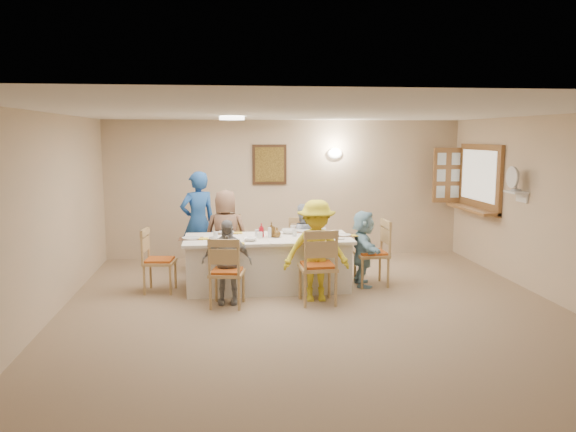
{
  "coord_description": "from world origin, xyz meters",
  "views": [
    {
      "loc": [
        -1.14,
        -6.7,
        2.23
      ],
      "look_at": [
        -0.2,
        1.4,
        1.05
      ],
      "focal_mm": 35.0,
      "sensor_mm": 36.0,
      "label": 1
    }
  ],
  "objects": [
    {
      "name": "teacup_a",
      "position": [
        -1.3,
        1.0,
        0.8
      ],
      "size": [
        0.14,
        0.14,
        0.08
      ],
      "primitive_type": "imported",
      "rotation": [
        0.0,
        0.0,
        -0.21
      ],
      "color": "white",
      "rests_on": "dining_table"
    },
    {
      "name": "plate_re",
      "position": [
        0.61,
        1.28,
        0.77
      ],
      "size": [
        0.22,
        0.22,
        0.01
      ],
      "primitive_type": "cylinder",
      "color": "white",
      "rests_on": "dining_table"
    },
    {
      "name": "wall_picture",
      "position": [
        -0.3,
        3.46,
        1.7
      ],
      "size": [
        0.62,
        0.05,
        0.72
      ],
      "color": "#412516",
      "rests_on": "room_walls"
    },
    {
      "name": "napkin_fr",
      "position": [
        0.27,
        0.81,
        0.77
      ],
      "size": [
        0.15,
        0.15,
        0.01
      ],
      "primitive_type": "cube",
      "color": "yellow",
      "rests_on": "dining_table"
    },
    {
      "name": "wall_sconce",
      "position": [
        0.9,
        3.44,
        1.9
      ],
      "size": [
        0.26,
        0.09,
        0.18
      ],
      "primitive_type": "ellipsoid",
      "color": "white",
      "rests_on": "room_walls"
    },
    {
      "name": "diner_right_end",
      "position": [
        0.91,
        1.28,
        0.56
      ],
      "size": [
        1.09,
        0.48,
        1.13
      ],
      "primitive_type": "imported",
      "rotation": [
        0.0,
        0.0,
        1.5
      ],
      "color": "#92C4D8",
      "rests_on": "ground"
    },
    {
      "name": "serving_hatch",
      "position": [
        3.21,
        2.4,
        1.5
      ],
      "size": [
        0.06,
        1.5,
        1.15
      ],
      "primitive_type": "cube",
      "color": "olive",
      "rests_on": "room_walls"
    },
    {
      "name": "chair_back_left",
      "position": [
        -1.11,
        2.08,
        0.49
      ],
      "size": [
        0.54,
        0.54,
        0.98
      ],
      "primitive_type": null,
      "rotation": [
        0.0,
        0.0,
        -0.18
      ],
      "color": "tan",
      "rests_on": "ground"
    },
    {
      "name": "plate_br",
      "position": [
        0.09,
        1.7,
        0.77
      ],
      "size": [
        0.26,
        0.26,
        0.02
      ],
      "primitive_type": "cylinder",
      "color": "white",
      "rests_on": "dining_table"
    },
    {
      "name": "napkin_le",
      "position": [
        -1.43,
        1.23,
        0.77
      ],
      "size": [
        0.13,
        0.13,
        0.01
      ],
      "primitive_type": "cube",
      "color": "yellow",
      "rests_on": "dining_table"
    },
    {
      "name": "desk_fan",
      "position": [
        3.1,
        1.05,
        1.55
      ],
      "size": [
        0.3,
        0.3,
        0.28
      ],
      "primitive_type": null,
      "color": "#A5A5A8",
      "rests_on": "fan_shelf"
    },
    {
      "name": "diner_back_right",
      "position": [
        0.09,
        1.96,
        0.58
      ],
      "size": [
        0.57,
        0.44,
        1.16
      ],
      "primitive_type": "imported",
      "rotation": [
        0.0,
        0.0,
        3.14
      ],
      "color": "#9199A7",
      "rests_on": "ground"
    },
    {
      "name": "fan_shelf",
      "position": [
        3.13,
        1.05,
        1.4
      ],
      "size": [
        0.22,
        0.36,
        0.03
      ],
      "primitive_type": "cube",
      "color": "white",
      "rests_on": "room_walls"
    },
    {
      "name": "ceiling_light",
      "position": [
        -1.0,
        1.5,
        2.47
      ],
      "size": [
        0.36,
        0.36,
        0.05
      ],
      "primitive_type": "cylinder",
      "color": "white",
      "rests_on": "room_walls"
    },
    {
      "name": "chair_right_end",
      "position": [
        1.04,
        1.28,
        0.49
      ],
      "size": [
        0.49,
        0.49,
        0.99
      ],
      "primitive_type": null,
      "rotation": [
        0.0,
        0.0,
        -1.54
      ],
      "color": "tan",
      "rests_on": "ground"
    },
    {
      "name": "plate_fl",
      "position": [
        -1.11,
        0.86,
        0.77
      ],
      "size": [
        0.25,
        0.25,
        0.02
      ],
      "primitive_type": "cylinder",
      "color": "white",
      "rests_on": "dining_table"
    },
    {
      "name": "placemat_fl",
      "position": [
        -1.11,
        0.86,
        0.76
      ],
      "size": [
        0.34,
        0.26,
        0.01
      ],
      "primitive_type": "cube",
      "color": "#472B19",
      "rests_on": "dining_table"
    },
    {
      "name": "placemat_le",
      "position": [
        -1.61,
        1.28,
        0.76
      ],
      "size": [
        0.35,
        0.26,
        0.01
      ],
      "primitive_type": "cube",
      "color": "#472B19",
      "rests_on": "dining_table"
    },
    {
      "name": "bowl_a",
      "position": [
        -0.77,
        1.03,
        0.78
      ],
      "size": [
        0.3,
        0.3,
        0.05
      ],
      "primitive_type": "imported",
      "rotation": [
        0.0,
        0.0,
        -0.31
      ],
      "color": "white",
      "rests_on": "dining_table"
    },
    {
      "name": "plate_le",
      "position": [
        -1.61,
        1.28,
        0.77
      ],
      "size": [
        0.26,
        0.26,
        0.02
      ],
      "primitive_type": "cylinder",
      "color": "white",
      "rests_on": "dining_table"
    },
    {
      "name": "condiment_ketchup",
      "position": [
        -0.6,
        1.29,
        0.86
      ],
      "size": [
        0.12,
        0.12,
        0.21
      ],
      "primitive_type": "imported",
      "rotation": [
        0.0,
        0.0,
        0.25
      ],
      "color": "#A80E1A",
      "rests_on": "dining_table"
    },
    {
      "name": "napkin_fl",
      "position": [
        -0.93,
        0.81,
        0.77
      ],
      "size": [
        0.13,
        0.13,
        0.01
      ],
      "primitive_type": "cube",
      "color": "yellow",
      "rests_on": "dining_table"
    },
    {
      "name": "diner_back_left",
      "position": [
        -1.11,
        1.96,
        0.7
      ],
      "size": [
        0.81,
        0.64,
        1.4
      ],
      "primitive_type": "imported",
      "rotation": [
        0.0,
        0.0,
        3.0
      ],
      "color": "brown",
      "rests_on": "ground"
    },
    {
      "name": "chair_front_left",
      "position": [
        -1.11,
        0.48,
        0.47
      ],
      "size": [
        0.53,
        0.53,
        0.94
      ],
      "primitive_type": null,
      "rotation": [
        0.0,
        0.0,
        2.95
      ],
      "color": "tan",
      "rests_on": "ground"
    },
    {
      "name": "condiment_brown",
      "position": [
        -0.45,
        1.32,
        0.87
      ],
      "size": [
        0.11,
        0.11,
        0.22
      ],
      "primitive_type": "imported",
      "rotation": [
        0.0,
        0.0,
        0.04
      ],
      "color": "brown",
      "rests_on": "dining_table"
    },
    {
      "name": "placemat_re",
      "position": [
        0.61,
        1.28,
        0.76
      ],
      "size": [
        0.33,
        0.25,
        0.01
      ],
      "primitive_type": "cube",
      "color": "#472B19",
      "rests_on": "dining_table"
    },
    {
      "name": "napkin_re",
      "position": [
        0.79,
        1.23,
        0.77
      ],
      "size": [
        0.14,
        0.14,
        0.01
      ],
      "primitive_type": "cube",
      "color": "yellow",
      "rests_on": "dining_table"
    },
    {
      "name": "ground",
      "position": [
        0.0,
        0.0,
        0.0
      ],
      "size": [
        7.0,
        7.0,
        0.0
      ],
      "primitive_type": "plane",
      "color": "#8C7253"
    },
    {
      "name": "hatch_sill",
      "position": [
        3.09,
        2.4,
        0.97
      ],
      "size": [
        0.3,
        1.5,
        0.05
      ],
      "primitive_type": "cube",
      "color": "olive",
      "rests_on": "room_walls"
    },
    {
      "name": "room_walls",
      "position": [
        0.0,
        0.0,
        1.51
      ],
      "size": [
        7.0,
        7.0,
        7.0
      ],
      "color": "#C4AF90",
      "rests_on": "ground"
    },
    {
      "name": "caregiver",
      "position": [
        -1.56,
        2.43,
        0.83
      ],
      "size": [
        0.91,
        0.86,
        1.65
      ],
      "primitive_type": "imported",
      "rotation": [
        0.0,
        0.0,
        3.59
      ],
      "color": "#204E96",
      "rests_on": "ground"
    },
    {
      "name": "diner_front_left",
      "position": [
        -1.11,
        0.6,
        0.57
      ],
      "size": [
        0.71,
        0.38,
        1.13
      ],
      "primitive_type": "imported",
      "rotation": [
        0.0,
        0.0,
        -0.08
      ],
      "color": "gray",
      "rests_on": "ground"
    },
    {
      "name": "chair_front_right",
      "position": [
        0.09,
        0.48,
        0.51
      ],
      "size": [
        0.51,
        0.51,
        1.03
      ],
      "primitive_type": null,
      "rotation": [
        0.0,
        0.0,
        3.17
      ],
      "color": "tan",
      "rests_on": "ground"
    },
    {
      "name": "shutter_door",
      "position": [
        2.95,
        3.16,
        1.5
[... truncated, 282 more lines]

